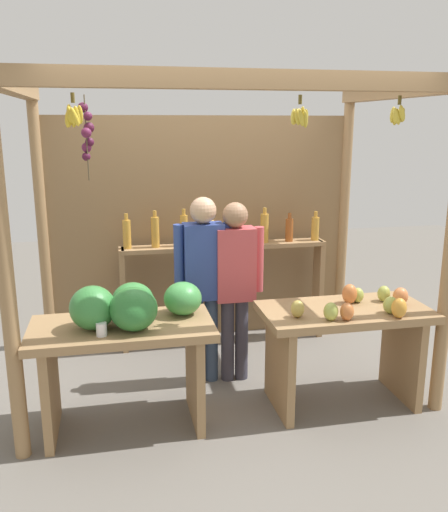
{
  "coord_description": "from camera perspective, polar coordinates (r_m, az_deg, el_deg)",
  "views": [
    {
      "loc": [
        -0.84,
        -4.26,
        2.13
      ],
      "look_at": [
        0.0,
        -0.18,
        1.1
      ],
      "focal_mm": 37.8,
      "sensor_mm": 36.0,
      "label": 1
    }
  ],
  "objects": [
    {
      "name": "fruit_counter_left",
      "position": [
        3.83,
        -10.2,
        -7.7
      ],
      "size": [
        1.26,
        0.66,
        1.08
      ],
      "color": "#99754C",
      "rests_on": "ground"
    },
    {
      "name": "vendor_man",
      "position": [
        4.38,
        -2.16,
        -1.94
      ],
      "size": [
        0.48,
        0.21,
        1.57
      ],
      "rotation": [
        0.0,
        0.0,
        0.17
      ],
      "color": "#344664",
      "rests_on": "ground"
    },
    {
      "name": "vendor_woman",
      "position": [
        4.42,
        1.16,
        -2.23
      ],
      "size": [
        0.48,
        0.21,
        1.52
      ],
      "rotation": [
        0.0,
        0.0,
        0.16
      ],
      "color": "#3B3947",
      "rests_on": "ground"
    },
    {
      "name": "bottle_shelf_unit",
      "position": [
        5.22,
        -0.01,
        -0.62
      ],
      "size": [
        2.01,
        0.22,
        1.35
      ],
      "color": "#99754C",
      "rests_on": "ground"
    },
    {
      "name": "fruit_counter_right",
      "position": [
        4.23,
        12.8,
        -7.9
      ],
      "size": [
        1.26,
        0.66,
        0.93
      ],
      "color": "#99754C",
      "rests_on": "ground"
    },
    {
      "name": "ground_plane",
      "position": [
        4.83,
        -0.45,
        -12.26
      ],
      "size": [
        12.0,
        12.0,
        0.0
      ],
      "primitive_type": "plane",
      "color": "slate",
      "rests_on": "ground"
    },
    {
      "name": "market_stall",
      "position": [
        4.82,
        -1.54,
        5.35
      ],
      "size": [
        3.13,
        1.95,
        2.45
      ],
      "color": "#99754C",
      "rests_on": "ground"
    }
  ]
}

